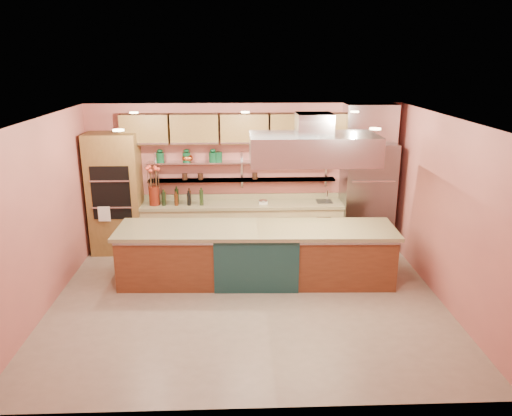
{
  "coord_description": "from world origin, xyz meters",
  "views": [
    {
      "loc": [
        -0.14,
        -7.02,
        3.65
      ],
      "look_at": [
        0.17,
        1.0,
        1.2
      ],
      "focal_mm": 35.0,
      "sensor_mm": 36.0,
      "label": 1
    }
  ],
  "objects_px": {
    "island": "(256,254)",
    "flower_vase": "(154,196)",
    "refrigerator": "(367,197)",
    "green_canister": "(218,157)",
    "copper_kettle": "(188,158)",
    "kitchen_scale": "(263,201)"
  },
  "relations": [
    {
      "from": "flower_vase",
      "to": "kitchen_scale",
      "type": "height_order",
      "value": "flower_vase"
    },
    {
      "from": "island",
      "to": "flower_vase",
      "type": "relative_size",
      "value": 12.66
    },
    {
      "from": "refrigerator",
      "to": "island",
      "type": "relative_size",
      "value": 0.47
    },
    {
      "from": "refrigerator",
      "to": "green_canister",
      "type": "relative_size",
      "value": 11.46
    },
    {
      "from": "island",
      "to": "flower_vase",
      "type": "xyz_separation_m",
      "value": [
        -1.88,
        1.42,
        0.64
      ]
    },
    {
      "from": "island",
      "to": "kitchen_scale",
      "type": "distance_m",
      "value": 1.52
    },
    {
      "from": "refrigerator",
      "to": "flower_vase",
      "type": "height_order",
      "value": "refrigerator"
    },
    {
      "from": "island",
      "to": "flower_vase",
      "type": "bearing_deg",
      "value": 144.69
    },
    {
      "from": "copper_kettle",
      "to": "green_canister",
      "type": "distance_m",
      "value": 0.57
    },
    {
      "from": "refrigerator",
      "to": "green_canister",
      "type": "distance_m",
      "value": 2.96
    },
    {
      "from": "flower_vase",
      "to": "island",
      "type": "bearing_deg",
      "value": -37.13
    },
    {
      "from": "kitchen_scale",
      "to": "copper_kettle",
      "type": "height_order",
      "value": "copper_kettle"
    },
    {
      "from": "refrigerator",
      "to": "island",
      "type": "distance_m",
      "value": 2.67
    },
    {
      "from": "flower_vase",
      "to": "refrigerator",
      "type": "bearing_deg",
      "value": -0.14
    },
    {
      "from": "island",
      "to": "kitchen_scale",
      "type": "height_order",
      "value": "kitchen_scale"
    },
    {
      "from": "flower_vase",
      "to": "copper_kettle",
      "type": "xyz_separation_m",
      "value": [
        0.65,
        0.22,
        0.68
      ]
    },
    {
      "from": "kitchen_scale",
      "to": "copper_kettle",
      "type": "relative_size",
      "value": 0.95
    },
    {
      "from": "kitchen_scale",
      "to": "green_canister",
      "type": "height_order",
      "value": "green_canister"
    },
    {
      "from": "green_canister",
      "to": "refrigerator",
      "type": "bearing_deg",
      "value": -4.62
    },
    {
      "from": "island",
      "to": "refrigerator",
      "type": "bearing_deg",
      "value": 34.69
    },
    {
      "from": "island",
      "to": "copper_kettle",
      "type": "distance_m",
      "value": 2.44
    },
    {
      "from": "island",
      "to": "kitchen_scale",
      "type": "relative_size",
      "value": 26.99
    }
  ]
}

